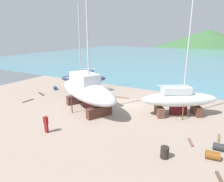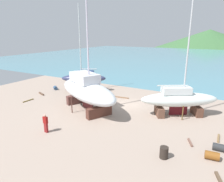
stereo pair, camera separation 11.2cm
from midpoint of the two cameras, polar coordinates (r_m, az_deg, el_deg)
name	(u,v)px [view 1 (the left image)]	position (r m, az deg, el deg)	size (l,w,h in m)	color
ground_plane	(113,114)	(22.66, 0.05, -6.68)	(46.72, 46.72, 0.00)	#A18C7D
sea_water	(193,58)	(79.83, 21.90, 8.64)	(133.00, 97.51, 0.01)	teal
headland_hill	(207,45)	(174.42, 25.43, 11.70)	(133.92, 133.92, 23.21)	#3C693A
sailboat_mid_port	(87,90)	(23.66, -7.27, 0.28)	(11.28, 8.05, 16.65)	#532E24
sailboat_far_slipway	(84,79)	(31.46, -8.15, 3.49)	(6.92, 4.92, 12.86)	#4D3C2A
sailboat_small_center	(179,99)	(23.01, 18.35, -2.15)	(8.35, 6.43, 13.64)	brown
worker	(46,123)	(19.40, -18.43, -8.68)	(0.46, 0.27, 1.76)	maroon
barrel_rust_far	(55,88)	(33.54, -15.93, 0.82)	(0.58, 0.58, 0.79)	#2F4C6D
barrel_ochre	(219,147)	(18.14, 28.03, -13.87)	(0.56, 0.56, 0.88)	#2D2E30
barrel_tar_black	(165,152)	(15.71, 14.53, -16.54)	(0.62, 0.62, 0.87)	#2B241E
barrel_by_slipway	(213,155)	(16.81, 26.49, -16.04)	(0.60, 0.60, 0.95)	brown
timber_plank_far	(119,97)	(28.49, 1.92, -1.73)	(2.84, 0.24, 0.12)	brown
timber_short_skew	(41,94)	(31.69, -19.59, -0.76)	(1.63, 0.20, 0.19)	brown
timber_short_cross	(190,142)	(18.34, 21.24, -13.40)	(1.21, 0.14, 0.15)	brown
timber_long_aft	(28,101)	(29.27, -22.85, -2.54)	(1.64, 0.14, 0.11)	brown
timber_plank_near	(219,138)	(20.04, 27.90, -11.70)	(1.52, 0.16, 0.12)	brown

